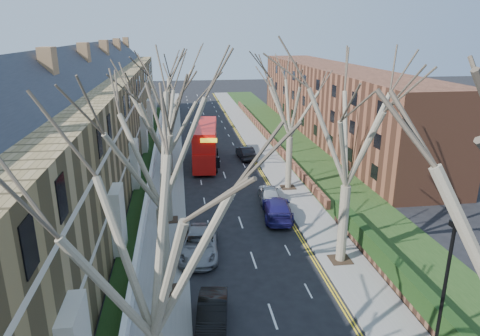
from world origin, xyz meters
name	(u,v)px	position (x,y,z in m)	size (l,w,h in m)	color
pavement_left	(169,148)	(-6.00, 39.00, 0.06)	(3.00, 102.00, 0.12)	slate
pavement_right	(259,144)	(6.00, 39.00, 0.06)	(3.00, 102.00, 0.12)	slate
terrace_left	(94,120)	(-13.65, 31.00, 5.53)	(9.70, 78.00, 13.60)	olive
flats_right	(332,102)	(17.46, 43.00, 4.98)	(13.97, 54.00, 10.00)	brown
wall_hedge_right	(418,297)	(7.70, 2.00, 1.12)	(0.70, 24.00, 1.80)	brown
front_wall_left	(153,162)	(-7.65, 31.00, 0.62)	(0.30, 78.00, 1.00)	white
grass_verge_right	(291,143)	(10.50, 39.00, 0.15)	(6.00, 102.00, 0.06)	#1A3513
lamp_post	(441,310)	(5.00, -3.50, 4.57)	(0.18, 0.50, 8.11)	black
tree_left_near	(146,230)	(-5.70, -4.00, 8.93)	(9.80, 9.80, 13.73)	#716451
tree_left_mid	(157,134)	(-5.70, 6.00, 9.56)	(10.50, 10.50, 14.71)	#716451
tree_left_far	(163,108)	(-5.70, 16.00, 9.24)	(10.15, 10.15, 14.22)	#716451
tree_left_dist	(166,84)	(-5.70, 28.00, 9.56)	(10.50, 10.50, 14.71)	#716451
tree_right_mid	(351,121)	(5.70, 8.00, 9.56)	(10.50, 10.50, 14.71)	#716451
tree_right_far	(291,94)	(5.70, 22.00, 9.24)	(10.15, 10.15, 14.22)	#716451
double_decker_bus	(206,145)	(-1.67, 31.40, 2.21)	(3.51, 10.91, 4.49)	red
car_left_mid	(212,315)	(-3.29, 2.60, 0.72)	(1.51, 4.34, 1.43)	black
car_left_far	(199,244)	(-3.59, 10.36, 0.80)	(2.65, 5.74, 1.59)	gray
car_right_near	(277,208)	(3.11, 15.50, 0.81)	(2.26, 5.55, 1.61)	navy
car_right_mid	(269,193)	(3.22, 19.25, 0.73)	(1.74, 4.31, 1.47)	#9EA2A7
car_right_far	(246,152)	(3.21, 32.82, 0.75)	(1.59, 4.55, 1.50)	black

